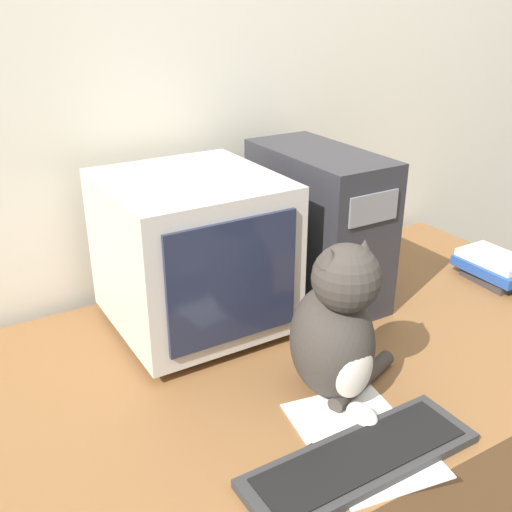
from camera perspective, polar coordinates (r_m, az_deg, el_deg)
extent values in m
cube|color=beige|center=(1.73, -3.68, 15.05)|extent=(7.00, 0.05, 2.50)
cube|color=brown|center=(1.71, 5.87, -18.41)|extent=(1.60, 0.93, 0.73)
cube|color=#BCB7AD|center=(1.55, -5.79, -6.03)|extent=(0.27, 0.24, 0.02)
cube|color=#BCB7AD|center=(1.46, -6.10, 0.59)|extent=(0.39, 0.40, 0.36)
cube|color=#1E2338|center=(1.29, -2.17, -2.52)|extent=(0.31, 0.01, 0.28)
cube|color=#28282D|center=(1.62, 5.84, 2.97)|extent=(0.21, 0.42, 0.41)
cube|color=slate|center=(1.43, 11.16, 4.47)|extent=(0.14, 0.01, 0.07)
cube|color=#2D2D2D|center=(1.16, 9.97, -18.58)|extent=(0.46, 0.14, 0.02)
cube|color=black|center=(1.15, 10.01, -18.19)|extent=(0.41, 0.11, 0.00)
ellipsoid|color=#38332D|center=(1.25, 7.21, -8.12)|extent=(0.17, 0.20, 0.25)
ellipsoid|color=beige|center=(1.21, 9.20, -10.47)|extent=(0.09, 0.06, 0.14)
sphere|color=#38332D|center=(1.15, 8.61, -2.08)|extent=(0.14, 0.14, 0.14)
cone|color=#38332D|center=(1.10, 7.07, -0.07)|extent=(0.04, 0.04, 0.04)
cone|color=#38332D|center=(1.15, 10.28, 0.69)|extent=(0.04, 0.04, 0.04)
ellipsoid|color=beige|center=(1.24, 10.06, -14.69)|extent=(0.06, 0.08, 0.04)
cylinder|color=#38332D|center=(1.33, 10.11, -11.55)|extent=(0.22, 0.11, 0.03)
cube|color=#383333|center=(1.89, 21.85, -1.81)|extent=(0.14, 0.17, 0.03)
cube|color=#234793|center=(1.89, 21.89, -0.95)|extent=(0.15, 0.21, 0.03)
cube|color=beige|center=(1.88, 21.79, -0.20)|extent=(0.13, 0.19, 0.02)
cylinder|color=black|center=(1.14, 2.44, -19.17)|extent=(0.15, 0.03, 0.01)
cube|color=white|center=(1.21, 10.00, -16.74)|extent=(0.26, 0.33, 0.00)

